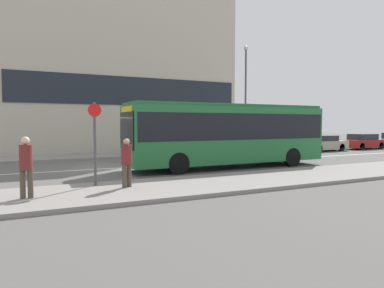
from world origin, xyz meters
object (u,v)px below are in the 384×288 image
at_px(parked_car_0, 277,144).
at_px(bus_stop_sign, 95,137).
at_px(street_lamp, 246,88).
at_px(pedestrian_down_pavement, 127,160).
at_px(parked_car_1, 322,143).
at_px(city_bus, 228,131).
at_px(pedestrian_near_stop, 26,163).
at_px(parked_car_2, 363,142).

distance_m(parked_car_0, bus_stop_sign, 16.91).
bearing_deg(street_lamp, pedestrian_down_pavement, -137.66).
relative_size(parked_car_0, pedestrian_down_pavement, 2.45).
distance_m(parked_car_1, bus_stop_sign, 21.33).
bearing_deg(city_bus, pedestrian_down_pavement, -150.15).
bearing_deg(pedestrian_down_pavement, pedestrian_near_stop, -15.14).
bearing_deg(parked_car_0, city_bus, -144.51).
height_order(parked_car_0, street_lamp, street_lamp).
bearing_deg(parked_car_0, pedestrian_near_stop, -150.05).
height_order(city_bus, pedestrian_down_pavement, city_bus).
bearing_deg(street_lamp, parked_car_1, -17.55).
bearing_deg(bus_stop_sign, parked_car_1, 23.88).
relative_size(pedestrian_near_stop, pedestrian_down_pavement, 1.08).
height_order(pedestrian_near_stop, bus_stop_sign, bus_stop_sign).
xyz_separation_m(pedestrian_near_stop, bus_stop_sign, (2.09, 1.22, 0.65)).
bearing_deg(parked_car_2, city_bus, -161.82).
relative_size(city_bus, street_lamp, 1.28).
height_order(pedestrian_down_pavement, bus_stop_sign, bus_stop_sign).
bearing_deg(bus_stop_sign, city_bus, 23.05).
xyz_separation_m(city_bus, parked_car_2, (17.39, 5.71, -1.19)).
bearing_deg(pedestrian_near_stop, city_bus, -139.67).
bearing_deg(parked_car_2, street_lamp, 170.50).
distance_m(bus_stop_sign, street_lamp, 17.30).
relative_size(parked_car_0, parked_car_1, 0.99).
bearing_deg(bus_stop_sign, pedestrian_near_stop, -149.59).
distance_m(pedestrian_down_pavement, bus_stop_sign, 1.37).
bearing_deg(parked_car_1, bus_stop_sign, -156.12).
distance_m(parked_car_0, street_lamp, 4.99).
xyz_separation_m(parked_car_2, bus_stop_sign, (-24.43, -8.71, 1.13)).
height_order(parked_car_2, pedestrian_down_pavement, pedestrian_down_pavement).
relative_size(parked_car_1, pedestrian_near_stop, 2.30).
relative_size(parked_car_0, bus_stop_sign, 1.40).
height_order(city_bus, street_lamp, street_lamp).
relative_size(parked_car_0, pedestrian_near_stop, 2.27).
bearing_deg(parked_car_2, pedestrian_near_stop, -159.47).
bearing_deg(parked_car_2, pedestrian_down_pavement, -158.09).
relative_size(parked_car_2, street_lamp, 0.48).
bearing_deg(parked_car_0, street_lamp, 121.25).
distance_m(parked_car_1, parked_car_2, 4.96).
bearing_deg(parked_car_0, parked_car_1, 2.54).
relative_size(parked_car_1, bus_stop_sign, 1.42).
relative_size(parked_car_2, pedestrian_near_stop, 2.27).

